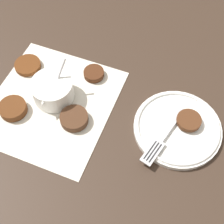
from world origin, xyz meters
name	(u,v)px	position (x,y,z in m)	size (l,w,h in m)	color
ground_plane	(56,95)	(0.00, 0.00, 0.00)	(4.00, 4.00, 0.00)	#38281E
napkin	(50,103)	(0.03, 0.00, 0.00)	(0.37, 0.34, 0.00)	silver
sauce_bowl	(52,91)	(0.01, 0.00, 0.03)	(0.12, 0.11, 0.11)	white
fritter_0	(94,73)	(-0.09, 0.08, 0.01)	(0.06, 0.06, 0.02)	#4A2614
fritter_1	(74,118)	(0.06, 0.08, 0.01)	(0.07, 0.07, 0.02)	#4A2D1C
fritter_2	(13,108)	(0.08, -0.08, 0.01)	(0.07, 0.07, 0.02)	#572F16
fritter_3	(28,65)	(-0.07, -0.11, 0.01)	(0.07, 0.07, 0.01)	#5B2F14
serving_plate	(178,128)	(0.01, 0.33, 0.01)	(0.22, 0.22, 0.02)	white
fritter_on_plate	(189,120)	(-0.01, 0.36, 0.03)	(0.06, 0.06, 0.01)	#512D19
fork	(161,141)	(0.07, 0.30, 0.02)	(0.18, 0.08, 0.00)	silver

